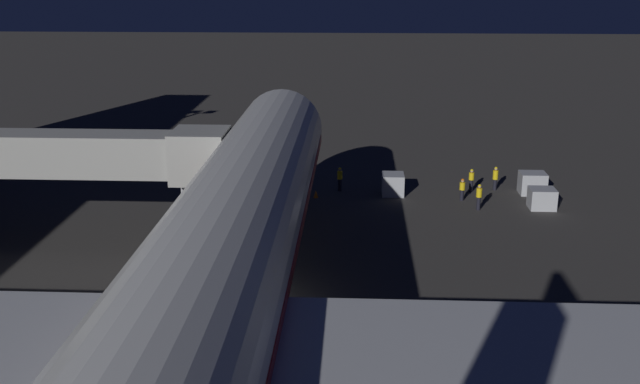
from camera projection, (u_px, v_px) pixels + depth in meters
ground_plane at (253, 303)px, 37.08m from camera, size 320.00×320.00×0.00m
airliner_at_gate at (189, 332)px, 22.65m from camera, size 51.72×64.48×18.75m
jet_bridge at (86, 155)px, 43.68m from camera, size 20.19×3.40×7.09m
baggage_container_near_belt at (542, 198)px, 51.41m from camera, size 1.78×1.60×1.44m
baggage_container_mid_row at (393, 184)px, 54.55m from camera, size 1.60×1.82×1.58m
baggage_container_far_row at (532, 183)px, 54.74m from camera, size 1.89×1.65×1.62m
ground_crew_near_nose_gear at (471, 179)px, 55.16m from camera, size 0.40×0.40×1.77m
ground_crew_by_belt_loader at (479, 196)px, 50.99m from camera, size 0.40×0.40×1.86m
ground_crew_marshaller_fwd at (340, 178)px, 55.35m from camera, size 0.40×0.40×1.84m
ground_crew_under_port_wing at (495, 177)px, 55.58m from camera, size 0.40×0.40×1.83m
ground_crew_by_tug at (462, 188)px, 53.12m from camera, size 0.40×0.40×1.64m
traffic_cone_nose_port at (316, 194)px, 53.94m from camera, size 0.36×0.36×0.55m
traffic_cone_nose_starboard at (256, 193)px, 54.15m from camera, size 0.36×0.36×0.55m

